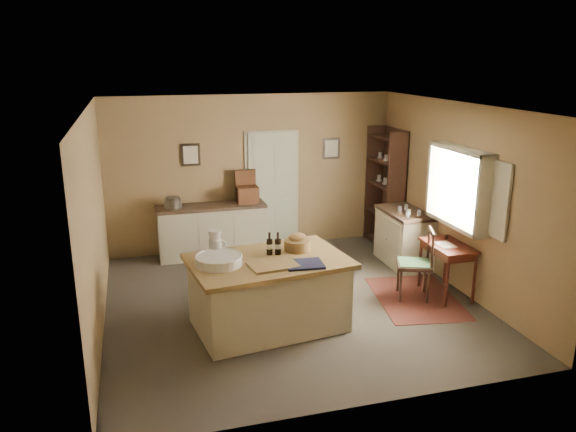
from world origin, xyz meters
The scene contains 16 objects.
ground centered at (0.00, 0.00, 0.00)m, with size 5.00×5.00×0.00m, color #4B4339.
wall_back centered at (0.00, 2.50, 1.35)m, with size 5.00×0.10×2.70m, color olive.
wall_front centered at (0.00, -2.50, 1.35)m, with size 5.00×0.10×2.70m, color olive.
wall_left centered at (-2.50, 0.00, 1.35)m, with size 0.10×5.00×2.70m, color olive.
wall_right centered at (2.50, 0.00, 1.35)m, with size 0.10×5.00×2.70m, color olive.
ceiling centered at (0.00, 0.00, 2.70)m, with size 5.00×5.00×0.00m, color silver.
door centered at (0.35, 2.47, 1.05)m, with size 0.97×0.06×2.11m, color beige.
framed_prints centered at (0.20, 2.48, 1.72)m, with size 2.82×0.02×0.38m.
window centered at (2.42, -0.20, 1.55)m, with size 0.25×1.99×1.12m.
work_island centered at (-0.48, -0.60, 0.48)m, with size 2.07×1.49×1.20m.
sideboard centered at (-0.77, 2.20, 0.48)m, with size 1.83×0.52×1.18m.
rug centered at (1.75, -0.34, 0.00)m, with size 1.10×1.60×0.01m, color #51211A.
writing_desk centered at (2.20, -0.34, 0.66)m, with size 0.50×0.83×0.82m.
desk_chair centered at (1.71, -0.29, 0.50)m, with size 0.47×0.47×1.00m, color black, non-canonical shape.
right_cabinet centered at (2.20, 0.98, 0.46)m, with size 0.61×1.09×0.99m.
shelving_unit centered at (2.35, 2.00, 1.05)m, with size 0.36×0.95×2.11m.
Camera 1 is at (-1.99, -6.92, 3.33)m, focal length 35.00 mm.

